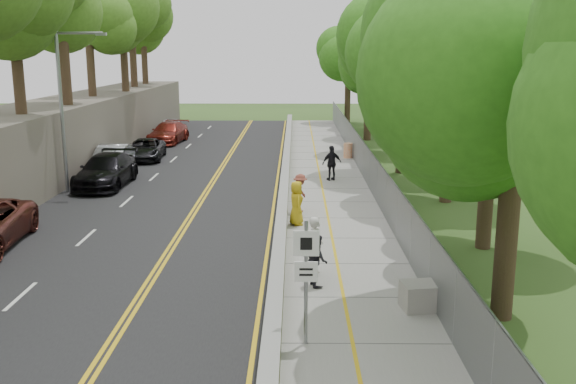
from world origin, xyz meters
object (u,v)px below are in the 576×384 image
object	(u,v)px
construction_barrel	(348,151)
painter_0	(296,203)
concrete_block	(422,296)
signpost	(306,269)
person_far	(332,163)
streetlight	(66,100)

from	to	relation	value
construction_barrel	painter_0	world-z (taller)	painter_0
concrete_block	painter_0	xyz separation A→B (m)	(-3.46, 8.72, 0.54)
concrete_block	signpost	bearing A→B (deg)	-145.79
signpost	painter_0	xyz separation A→B (m)	(-0.21, 10.93, -1.01)
signpost	person_far	world-z (taller)	signpost
streetlight	painter_0	size ratio (longest dim) A/B	4.41
signpost	person_far	distance (m)	20.26
painter_0	person_far	xyz separation A→B (m)	(1.96, 9.22, 0.05)
streetlight	person_far	bearing A→B (deg)	13.34
construction_barrel	concrete_block	distance (m)	25.51
streetlight	construction_barrel	bearing A→B (deg)	35.95
painter_0	concrete_block	bearing A→B (deg)	-169.69
signpost	construction_barrel	size ratio (longest dim) A/B	3.15
painter_0	streetlight	bearing A→B (deg)	50.44
construction_barrel	concrete_block	bearing A→B (deg)	-90.00
signpost	construction_barrel	bearing A→B (deg)	83.31
signpost	painter_0	bearing A→B (deg)	91.07
signpost	concrete_block	size ratio (longest dim) A/B	2.79
streetlight	concrete_block	bearing A→B (deg)	-45.08
signpost	concrete_block	bearing A→B (deg)	34.21
construction_barrel	signpost	bearing A→B (deg)	-96.69
concrete_block	streetlight	bearing A→B (deg)	134.92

